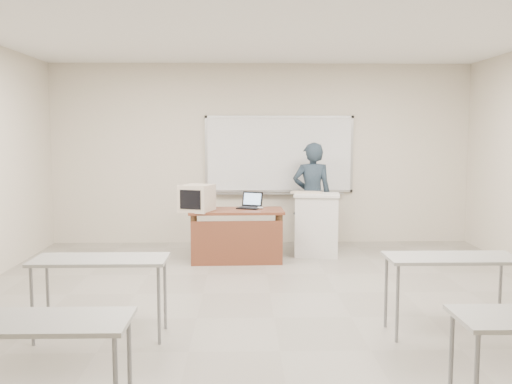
{
  "coord_description": "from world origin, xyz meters",
  "views": [
    {
      "loc": [
        -0.32,
        -5.57,
        1.85
      ],
      "look_at": [
        -0.13,
        2.2,
        1.05
      ],
      "focal_mm": 40.0,
      "sensor_mm": 36.0,
      "label": 1
    }
  ],
  "objects_px": {
    "instructor_desk": "(236,226)",
    "crt_monitor": "(198,198)",
    "whiteboard": "(279,155)",
    "presenter": "(312,196)",
    "podium": "(316,225)",
    "keyboard": "(306,192)",
    "laptop": "(249,204)",
    "mouse": "(260,208)"
  },
  "relations": [
    {
      "from": "instructor_desk",
      "to": "crt_monitor",
      "type": "xyz_separation_m",
      "value": [
        -0.55,
        -0.01,
        0.4
      ]
    },
    {
      "from": "whiteboard",
      "to": "presenter",
      "type": "bearing_deg",
      "value": -42.89
    },
    {
      "from": "podium",
      "to": "keyboard",
      "type": "bearing_deg",
      "value": 159.84
    },
    {
      "from": "laptop",
      "to": "presenter",
      "type": "distance_m",
      "value": 1.27
    },
    {
      "from": "keyboard",
      "to": "presenter",
      "type": "xyz_separation_m",
      "value": [
        0.15,
        0.51,
        -0.11
      ]
    },
    {
      "from": "presenter",
      "to": "mouse",
      "type": "bearing_deg",
      "value": 45.29
    },
    {
      "from": "instructor_desk",
      "to": "mouse",
      "type": "distance_m",
      "value": 0.45
    },
    {
      "from": "whiteboard",
      "to": "presenter",
      "type": "xyz_separation_m",
      "value": [
        0.5,
        -0.47,
        -0.63
      ]
    },
    {
      "from": "instructor_desk",
      "to": "mouse",
      "type": "xyz_separation_m",
      "value": [
        0.34,
        0.16,
        0.24
      ]
    },
    {
      "from": "mouse",
      "to": "laptop",
      "type": "bearing_deg",
      "value": 149.56
    },
    {
      "from": "instructor_desk",
      "to": "laptop",
      "type": "distance_m",
      "value": 0.42
    },
    {
      "from": "instructor_desk",
      "to": "keyboard",
      "type": "bearing_deg",
      "value": 23.94
    },
    {
      "from": "whiteboard",
      "to": "crt_monitor",
      "type": "xyz_separation_m",
      "value": [
        -1.25,
        -1.49,
        -0.54
      ]
    },
    {
      "from": "presenter",
      "to": "instructor_desk",
      "type": "bearing_deg",
      "value": 40.63
    },
    {
      "from": "mouse",
      "to": "keyboard",
      "type": "xyz_separation_m",
      "value": [
        0.71,
        0.34,
        0.19
      ]
    },
    {
      "from": "crt_monitor",
      "to": "keyboard",
      "type": "xyz_separation_m",
      "value": [
        1.6,
        0.51,
        0.02
      ]
    },
    {
      "from": "mouse",
      "to": "podium",
      "type": "bearing_deg",
      "value": 18.89
    },
    {
      "from": "crt_monitor",
      "to": "laptop",
      "type": "distance_m",
      "value": 0.79
    },
    {
      "from": "laptop",
      "to": "keyboard",
      "type": "bearing_deg",
      "value": 37.74
    },
    {
      "from": "instructor_desk",
      "to": "laptop",
      "type": "height_order",
      "value": "laptop"
    },
    {
      "from": "podium",
      "to": "mouse",
      "type": "xyz_separation_m",
      "value": [
        -0.86,
        -0.26,
        0.29
      ]
    },
    {
      "from": "instructor_desk",
      "to": "crt_monitor",
      "type": "distance_m",
      "value": 0.68
    },
    {
      "from": "laptop",
      "to": "crt_monitor",
      "type": "bearing_deg",
      "value": -136.36
    },
    {
      "from": "podium",
      "to": "presenter",
      "type": "relative_size",
      "value": 0.55
    },
    {
      "from": "laptop",
      "to": "keyboard",
      "type": "distance_m",
      "value": 0.92
    },
    {
      "from": "laptop",
      "to": "mouse",
      "type": "bearing_deg",
      "value": -9.86
    },
    {
      "from": "podium",
      "to": "crt_monitor",
      "type": "xyz_separation_m",
      "value": [
        -1.75,
        -0.43,
        0.46
      ]
    },
    {
      "from": "podium",
      "to": "keyboard",
      "type": "distance_m",
      "value": 0.51
    },
    {
      "from": "presenter",
      "to": "laptop",
      "type": "bearing_deg",
      "value": 36.71
    },
    {
      "from": "keyboard",
      "to": "presenter",
      "type": "height_order",
      "value": "presenter"
    },
    {
      "from": "whiteboard",
      "to": "instructor_desk",
      "type": "distance_m",
      "value": 1.89
    },
    {
      "from": "laptop",
      "to": "mouse",
      "type": "xyz_separation_m",
      "value": [
        0.16,
        -0.1,
        -0.04
      ]
    },
    {
      "from": "laptop",
      "to": "presenter",
      "type": "height_order",
      "value": "presenter"
    },
    {
      "from": "whiteboard",
      "to": "crt_monitor",
      "type": "height_order",
      "value": "whiteboard"
    },
    {
      "from": "keyboard",
      "to": "laptop",
      "type": "bearing_deg",
      "value": -151.25
    },
    {
      "from": "instructor_desk",
      "to": "laptop",
      "type": "relative_size",
      "value": 4.27
    },
    {
      "from": "whiteboard",
      "to": "keyboard",
      "type": "bearing_deg",
      "value": -70.33
    },
    {
      "from": "whiteboard",
      "to": "podium",
      "type": "relative_size",
      "value": 2.63
    },
    {
      "from": "laptop",
      "to": "presenter",
      "type": "bearing_deg",
      "value": 58.86
    },
    {
      "from": "crt_monitor",
      "to": "keyboard",
      "type": "height_order",
      "value": "crt_monitor"
    },
    {
      "from": "instructor_desk",
      "to": "podium",
      "type": "height_order",
      "value": "podium"
    },
    {
      "from": "instructor_desk",
      "to": "presenter",
      "type": "distance_m",
      "value": 1.61
    }
  ]
}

